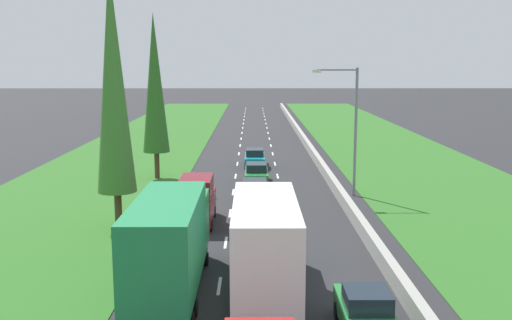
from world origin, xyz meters
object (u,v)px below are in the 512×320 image
(green_hatchback_right_lane, at_px, (365,312))
(green_sedan_centre_lane, at_px, (255,192))
(green_box_truck_left_lane, at_px, (170,244))
(maroon_van_left_lane, at_px, (197,201))
(teal_sedan_centre_lane, at_px, (255,158))
(green_sedan_centre_lane_fifth, at_px, (256,173))
(poplar_tree_second, at_px, (113,81))
(poplar_tree_third, at_px, (155,84))
(white_box_truck_centre_lane, at_px, (265,245))
(street_light_mast, at_px, (351,122))
(silver_hatchback_centre_lane, at_px, (255,221))

(green_hatchback_right_lane, bearing_deg, green_sedan_centre_lane, 101.12)
(green_box_truck_left_lane, height_order, maroon_van_left_lane, green_box_truck_left_lane)
(green_box_truck_left_lane, xyz_separation_m, teal_sedan_centre_lane, (3.50, 29.53, -1.37))
(green_sedan_centre_lane_fifth, relative_size, poplar_tree_second, 0.31)
(maroon_van_left_lane, height_order, poplar_tree_third, poplar_tree_third)
(white_box_truck_centre_lane, distance_m, green_sedan_centre_lane_fifth, 22.21)
(poplar_tree_second, bearing_deg, white_box_truck_centre_lane, -50.17)
(green_box_truck_left_lane, bearing_deg, poplar_tree_second, 114.30)
(white_box_truck_centre_lane, distance_m, green_hatchback_right_lane, 4.97)
(green_box_truck_left_lane, relative_size, poplar_tree_second, 0.64)
(green_sedan_centre_lane_fifth, height_order, poplar_tree_second, poplar_tree_second)
(poplar_tree_second, distance_m, street_light_mast, 17.00)
(green_sedan_centre_lane_fifth, bearing_deg, poplar_tree_second, -122.30)
(silver_hatchback_centre_lane, relative_size, green_sedan_centre_lane, 0.87)
(poplar_tree_second, distance_m, poplar_tree_third, 14.68)
(white_box_truck_centre_lane, bearing_deg, teal_sedan_centre_lane, 90.55)
(silver_hatchback_centre_lane, height_order, poplar_tree_second, poplar_tree_second)
(maroon_van_left_lane, height_order, green_hatchback_right_lane, maroon_van_left_lane)
(silver_hatchback_centre_lane, bearing_deg, poplar_tree_second, 169.77)
(white_box_truck_centre_lane, relative_size, maroon_van_left_lane, 1.92)
(green_box_truck_left_lane, height_order, poplar_tree_third, poplar_tree_third)
(maroon_van_left_lane, distance_m, street_light_mast, 13.05)
(green_box_truck_left_lane, distance_m, green_hatchback_right_lane, 8.13)
(green_box_truck_left_lane, xyz_separation_m, green_sedan_centre_lane_fifth, (3.60, 21.99, -1.37))
(white_box_truck_centre_lane, bearing_deg, silver_hatchback_centre_lane, 92.30)
(green_hatchback_right_lane, bearing_deg, green_sedan_centre_lane_fifth, 98.02)
(green_box_truck_left_lane, bearing_deg, poplar_tree_third, 100.50)
(green_box_truck_left_lane, height_order, street_light_mast, street_light_mast)
(white_box_truck_centre_lane, xyz_separation_m, silver_hatchback_centre_lane, (-0.33, 8.28, -1.35))
(white_box_truck_centre_lane, bearing_deg, poplar_tree_second, 129.83)
(green_sedan_centre_lane_fifth, relative_size, poplar_tree_third, 0.34)
(poplar_tree_third, bearing_deg, green_hatchback_right_lane, -67.13)
(green_box_truck_left_lane, distance_m, maroon_van_left_lane, 10.63)
(silver_hatchback_centre_lane, distance_m, poplar_tree_second, 10.89)
(green_sedan_centre_lane_fifth, bearing_deg, green_sedan_centre_lane, -91.43)
(teal_sedan_centre_lane, bearing_deg, poplar_tree_second, -111.25)
(green_sedan_centre_lane, distance_m, poplar_tree_second, 12.40)
(white_box_truck_centre_lane, height_order, teal_sedan_centre_lane, white_box_truck_centre_lane)
(maroon_van_left_lane, distance_m, green_hatchback_right_lane, 15.84)
(green_sedan_centre_lane_fifth, height_order, poplar_tree_third, poplar_tree_third)
(green_sedan_centre_lane, xyz_separation_m, poplar_tree_third, (-7.92, 8.58, 6.87))
(green_sedan_centre_lane, relative_size, poplar_tree_third, 0.34)
(silver_hatchback_centre_lane, relative_size, street_light_mast, 0.43)
(maroon_van_left_lane, distance_m, poplar_tree_second, 8.28)
(teal_sedan_centre_lane, xyz_separation_m, street_light_mast, (6.66, -11.63, 4.42))
(green_sedan_centre_lane, distance_m, maroon_van_left_lane, 6.06)
(green_sedan_centre_lane, bearing_deg, green_hatchback_right_lane, -78.88)
(teal_sedan_centre_lane, bearing_deg, silver_hatchback_centre_lane, -90.13)
(green_sedan_centre_lane, height_order, poplar_tree_second, poplar_tree_second)
(green_hatchback_right_lane, distance_m, street_light_mast, 22.06)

